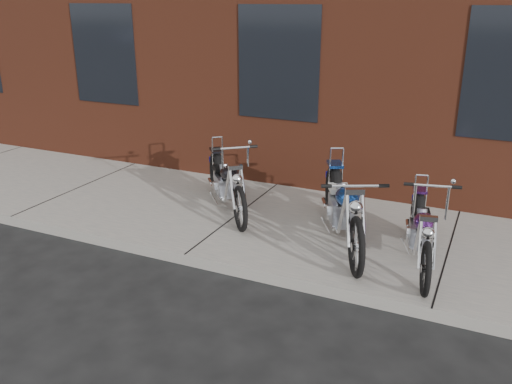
% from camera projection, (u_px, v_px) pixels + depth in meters
% --- Properties ---
extents(ground, '(120.00, 120.00, 0.00)m').
position_uv_depth(ground, '(185.00, 265.00, 6.85)').
color(ground, black).
rests_on(ground, ground).
extents(sidewalk, '(22.00, 3.00, 0.15)m').
position_uv_depth(sidewalk, '(238.00, 219.00, 8.10)').
color(sidewalk, gray).
rests_on(sidewalk, ground).
extents(chopper_purple, '(0.66, 2.09, 1.19)m').
position_uv_depth(chopper_purple, '(421.00, 233.00, 6.49)').
color(chopper_purple, black).
rests_on(chopper_purple, sidewalk).
extents(chopper_blue, '(1.18, 2.30, 1.08)m').
position_uv_depth(chopper_blue, '(343.00, 210.00, 7.02)').
color(chopper_blue, black).
rests_on(chopper_blue, sidewalk).
extents(chopper_third, '(1.53, 1.78, 1.14)m').
position_uv_depth(chopper_third, '(227.00, 184.00, 8.13)').
color(chopper_third, black).
rests_on(chopper_third, sidewalk).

